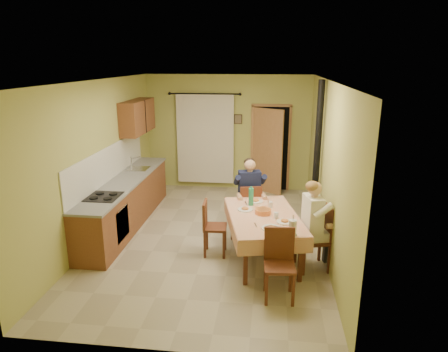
# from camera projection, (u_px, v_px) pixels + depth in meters

# --- Properties ---
(floor) EXTENTS (4.00, 6.00, 0.01)m
(floor) POSITION_uv_depth(u_px,v_px,m) (210.00, 237.00, 7.32)
(floor) COLOR tan
(floor) RESTS_ON ground
(room_shell) EXTENTS (4.04, 6.04, 2.82)m
(room_shell) POSITION_uv_depth(u_px,v_px,m) (209.00, 140.00, 6.81)
(room_shell) COLOR tan
(room_shell) RESTS_ON ground
(kitchen_run) EXTENTS (0.64, 3.64, 1.56)m
(kitchen_run) POSITION_uv_depth(u_px,v_px,m) (126.00, 201.00, 7.76)
(kitchen_run) COLOR brown
(kitchen_run) RESTS_ON ground
(upper_cabinets) EXTENTS (0.35, 1.40, 0.70)m
(upper_cabinets) POSITION_uv_depth(u_px,v_px,m) (138.00, 117.00, 8.60)
(upper_cabinets) COLOR brown
(upper_cabinets) RESTS_ON room_shell
(curtain) EXTENTS (1.70, 0.07, 2.22)m
(curtain) POSITION_uv_depth(u_px,v_px,m) (205.00, 139.00, 9.79)
(curtain) COLOR black
(curtain) RESTS_ON ground
(doorway) EXTENTS (0.96, 0.50, 2.15)m
(doorway) POSITION_uv_depth(u_px,v_px,m) (269.00, 149.00, 9.64)
(doorway) COLOR black
(doorway) RESTS_ON ground
(dining_table) EXTENTS (1.44, 1.98, 0.76)m
(dining_table) POSITION_uv_depth(u_px,v_px,m) (263.00, 237.00, 6.45)
(dining_table) COLOR tan
(dining_table) RESTS_ON ground
(tableware) EXTENTS (0.91, 1.50, 0.33)m
(tableware) POSITION_uv_depth(u_px,v_px,m) (266.00, 214.00, 6.24)
(tableware) COLOR white
(tableware) RESTS_ON dining_table
(chair_far) EXTENTS (0.47, 0.47, 0.95)m
(chair_far) POSITION_uv_depth(u_px,v_px,m) (249.00, 218.00, 7.46)
(chair_far) COLOR #572917
(chair_far) RESTS_ON ground
(chair_near) EXTENTS (0.43, 0.43, 0.97)m
(chair_near) POSITION_uv_depth(u_px,v_px,m) (279.00, 279.00, 5.38)
(chair_near) COLOR #572917
(chair_near) RESTS_ON ground
(chair_right) EXTENTS (0.56, 0.56, 1.03)m
(chair_right) POSITION_uv_depth(u_px,v_px,m) (313.00, 250.00, 6.17)
(chair_right) COLOR #572917
(chair_right) RESTS_ON ground
(chair_left) EXTENTS (0.39, 0.39, 0.92)m
(chair_left) POSITION_uv_depth(u_px,v_px,m) (214.00, 238.00, 6.62)
(chair_left) COLOR #572917
(chair_left) RESTS_ON ground
(man_far) EXTENTS (0.63, 0.54, 1.39)m
(man_far) POSITION_uv_depth(u_px,v_px,m) (250.00, 187.00, 7.31)
(man_far) COLOR #141938
(man_far) RESTS_ON chair_far
(man_right) EXTENTS (0.55, 0.64, 1.39)m
(man_right) POSITION_uv_depth(u_px,v_px,m) (315.00, 215.00, 6.01)
(man_right) COLOR silver
(man_right) RESTS_ON chair_right
(stove_flue) EXTENTS (0.24, 0.24, 2.80)m
(stove_flue) POSITION_uv_depth(u_px,v_px,m) (316.00, 178.00, 7.39)
(stove_flue) COLOR black
(stove_flue) RESTS_ON ground
(picture_back) EXTENTS (0.19, 0.03, 0.23)m
(picture_back) POSITION_uv_depth(u_px,v_px,m) (238.00, 119.00, 9.63)
(picture_back) COLOR black
(picture_back) RESTS_ON room_shell
(picture_right) EXTENTS (0.03, 0.31, 0.21)m
(picture_right) POSITION_uv_depth(u_px,v_px,m) (319.00, 128.00, 7.72)
(picture_right) COLOR brown
(picture_right) RESTS_ON room_shell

